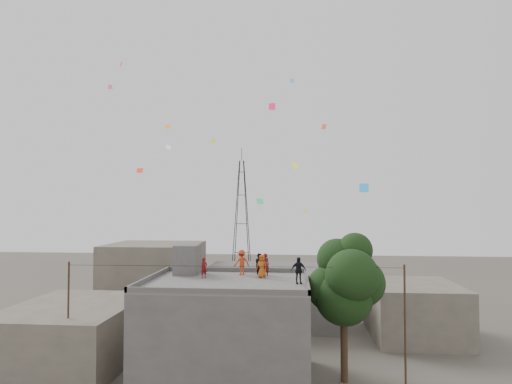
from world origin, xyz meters
TOP-DOWN VIEW (x-y plane):
  - ground at (0.00, 0.00)m, footprint 140.00×140.00m
  - main_building at (0.00, 0.00)m, footprint 10.00×8.00m
  - parapet at (0.00, 0.00)m, footprint 10.00×8.00m
  - stair_head_box at (-3.20, 2.60)m, footprint 1.60×1.80m
  - neighbor_west at (-11.00, 2.00)m, footprint 8.00×10.00m
  - neighbor_north at (2.00, 14.00)m, footprint 12.00×9.00m
  - neighbor_northwest at (-10.00, 16.00)m, footprint 9.00×8.00m
  - neighbor_east at (14.00, 10.00)m, footprint 7.00×8.00m
  - tree at (7.37, 0.60)m, footprint 4.90×4.60m
  - utility_line at (0.50, -1.25)m, footprint 20.12×0.62m
  - transmission_tower at (-4.00, 40.00)m, footprint 2.97×2.97m
  - person_red_adult at (2.20, 2.35)m, footprint 0.62×0.48m
  - person_orange_child at (2.04, 1.46)m, footprint 0.86×0.72m
  - person_dark_child at (1.77, 2.84)m, footprint 0.83×0.88m
  - person_dark_adult at (4.40, -0.49)m, footprint 1.01×0.62m
  - person_orange_adult at (0.58, 2.61)m, footprint 1.26×1.06m
  - person_red_child at (-1.73, 1.21)m, footprint 0.55×0.57m
  - kites at (0.67, 6.57)m, footprint 20.54×15.63m

SIDE VIEW (x-z plane):
  - ground at x=0.00m, z-range 0.00..0.00m
  - neighbor_west at x=-11.00m, z-range 0.00..4.00m
  - neighbor_east at x=14.00m, z-range 0.00..4.40m
  - neighbor_north at x=2.00m, z-range 0.00..5.00m
  - main_building at x=0.00m, z-range 0.00..6.10m
  - neighbor_northwest at x=-10.00m, z-range 0.00..7.00m
  - utility_line at x=0.50m, z-range 0.13..7.53m
  - tree at x=7.37m, z-range 1.55..10.65m
  - parapet at x=0.00m, z-range 6.10..6.40m
  - person_red_child at x=-1.73m, z-range 6.10..7.41m
  - person_dark_child at x=1.77m, z-range 6.10..7.55m
  - person_orange_child at x=2.04m, z-range 6.10..7.59m
  - person_red_adult at x=2.20m, z-range 6.10..7.60m
  - person_dark_adult at x=4.40m, z-range 6.10..7.71m
  - person_orange_adult at x=0.58m, z-range 6.10..7.80m
  - stair_head_box at x=-3.20m, z-range 6.10..8.10m
  - transmission_tower at x=-4.00m, z-range -0.93..19.07m
  - kites at x=0.67m, z-range 9.37..22.21m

